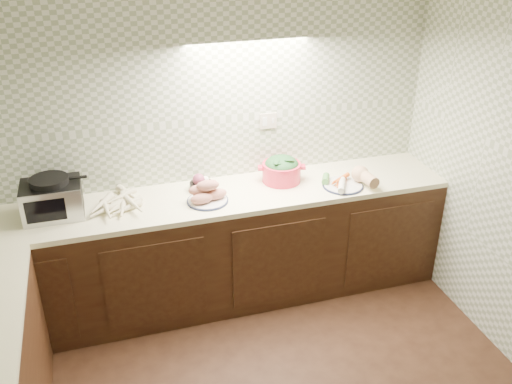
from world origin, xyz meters
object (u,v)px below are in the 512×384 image
object	(u,v)px
sweet_potato_plate	(207,194)
dutch_oven	(282,169)
toaster_oven	(52,198)
parsnip_pile	(124,201)
onion_bowl	(201,184)
veg_plate	(351,178)

from	to	relation	value
sweet_potato_plate	dutch_oven	size ratio (longest dim) A/B	0.82
toaster_oven	parsnip_pile	size ratio (longest dim) A/B	0.76
sweet_potato_plate	onion_bowl	size ratio (longest dim) A/B	1.76
onion_bowl	dutch_oven	world-z (taller)	dutch_oven
dutch_oven	sweet_potato_plate	bearing A→B (deg)	-152.26
toaster_oven	onion_bowl	bearing A→B (deg)	4.57
toaster_oven	sweet_potato_plate	bearing A→B (deg)	-5.66
toaster_oven	veg_plate	size ratio (longest dim) A/B	1.05
parsnip_pile	dutch_oven	distance (m)	1.19
toaster_oven	onion_bowl	xyz separation A→B (m)	(1.03, 0.08, -0.08)
onion_bowl	sweet_potato_plate	bearing A→B (deg)	-89.05
toaster_oven	onion_bowl	world-z (taller)	toaster_oven
toaster_oven	onion_bowl	distance (m)	1.03
parsnip_pile	dutch_oven	size ratio (longest dim) A/B	1.42
parsnip_pile	dutch_oven	xyz separation A→B (m)	(1.18, 0.05, 0.06)
toaster_oven	veg_plate	xyz separation A→B (m)	(2.12, -0.16, -0.08)
toaster_oven	sweet_potato_plate	xyz separation A→B (m)	(1.03, -0.11, -0.07)
parsnip_pile	onion_bowl	world-z (taller)	onion_bowl
dutch_oven	parsnip_pile	bearing A→B (deg)	-164.14
veg_plate	parsnip_pile	bearing A→B (deg)	174.53
toaster_oven	parsnip_pile	bearing A→B (deg)	0.18
toaster_oven	sweet_potato_plate	distance (m)	1.04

